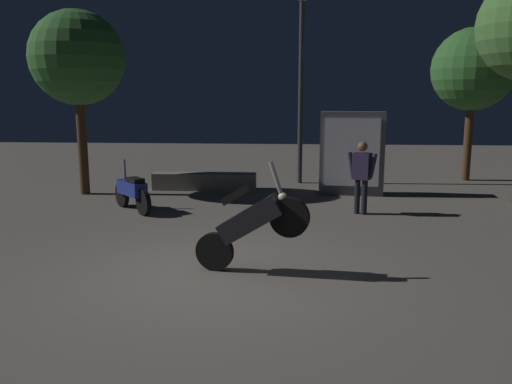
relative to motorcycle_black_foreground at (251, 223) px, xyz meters
name	(u,v)px	position (x,y,z in m)	size (l,w,h in m)	color
ground_plane	(215,274)	(-0.51, -0.07, -0.74)	(40.00, 40.00, 0.00)	#605951
motorcycle_black_foreground	(251,223)	(0.00, 0.00, 0.00)	(1.65, 0.49, 1.63)	black
motorcycle_blue_parked_left	(132,191)	(-2.92, 3.90, -0.31)	(1.17, 1.31, 1.11)	black
person_rider_beside	(362,172)	(2.04, 3.95, 0.17)	(0.62, 0.38, 1.55)	black
streetlamp_near	(301,63)	(0.78, 7.88, 2.63)	(0.36, 0.36, 5.37)	#38383D
tree_center_bg	(473,70)	(5.73, 8.73, 2.47)	(2.36, 2.36, 4.42)	#4C331E
tree_right_bg	(77,59)	(-4.74, 5.78, 2.64)	(2.31, 2.31, 4.56)	#4C331E
kiosk_billboard	(352,153)	(2.07, 6.21, 0.31)	(1.64, 0.69, 2.10)	#595960
planter_wall_low	(205,181)	(-1.78, 6.59, -0.52)	(2.75, 0.50, 0.45)	gray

